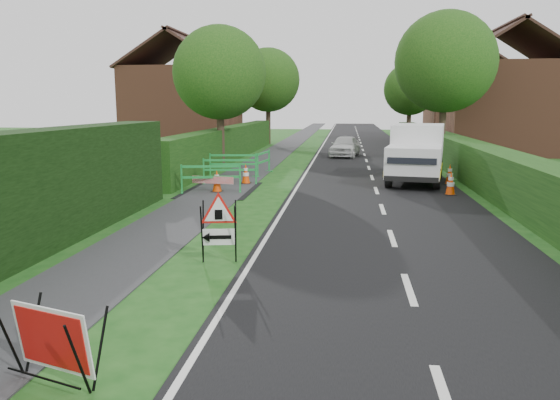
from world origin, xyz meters
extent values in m
plane|color=#174A15|center=(0.00, 0.00, 0.00)|extent=(120.00, 120.00, 0.00)
cube|color=black|center=(2.50, 35.00, 0.00)|extent=(6.00, 90.00, 0.02)
cube|color=#2D2D30|center=(-3.00, 35.00, 0.01)|extent=(2.00, 90.00, 0.02)
cube|color=#14380F|center=(-5.00, 22.00, 0.00)|extent=(1.00, 24.00, 1.80)
cube|color=#14380F|center=(6.50, 16.00, 0.00)|extent=(1.20, 50.00, 1.50)
cube|color=brown|center=(-10.00, 30.00, 2.75)|extent=(7.00, 7.00, 5.50)
cube|color=#331E19|center=(-11.75, 30.00, 6.59)|extent=(4.00, 7.40, 2.58)
cube|color=#331E19|center=(-8.25, 30.00, 6.59)|extent=(4.00, 7.40, 2.58)
cube|color=#331E19|center=(-10.00, 30.00, 7.69)|extent=(0.25, 7.40, 0.18)
cube|color=brown|center=(11.00, 28.00, 2.75)|extent=(7.00, 7.00, 5.50)
cube|color=#331E19|center=(9.25, 28.00, 6.59)|extent=(4.00, 7.40, 2.58)
cube|color=#331E19|center=(12.75, 28.00, 6.59)|extent=(4.00, 7.40, 2.58)
cube|color=#331E19|center=(11.00, 28.00, 7.69)|extent=(0.25, 7.40, 0.18)
cube|color=brown|center=(12.00, 42.00, 2.75)|extent=(7.00, 7.00, 5.50)
cube|color=#331E19|center=(10.25, 42.00, 6.59)|extent=(4.00, 7.40, 2.58)
cube|color=#331E19|center=(13.75, 42.00, 6.59)|extent=(4.00, 7.40, 2.58)
cube|color=#331E19|center=(12.00, 42.00, 7.69)|extent=(0.25, 7.40, 0.18)
cylinder|color=#2D2116|center=(-4.60, 18.00, 1.31)|extent=(0.36, 0.36, 2.62)
sphere|color=#153F11|center=(-4.60, 18.00, 4.50)|extent=(4.40, 4.40, 4.40)
cylinder|color=#2D2116|center=(6.40, 22.00, 1.49)|extent=(0.36, 0.36, 2.97)
sphere|color=#153F11|center=(6.40, 22.00, 5.18)|extent=(5.20, 5.20, 5.20)
cylinder|color=#2D2116|center=(-4.60, 34.00, 1.40)|extent=(0.36, 0.36, 2.80)
sphere|color=#153F11|center=(-4.60, 34.00, 4.84)|extent=(4.80, 4.80, 4.80)
cylinder|color=#2D2116|center=(6.40, 38.00, 1.22)|extent=(0.36, 0.36, 2.45)
sphere|color=#153F11|center=(6.40, 38.00, 4.23)|extent=(4.20, 4.20, 4.20)
cylinder|color=black|center=(-2.20, -2.58, 0.45)|extent=(0.12, 0.30, 0.87)
cylinder|color=black|center=(-2.10, -2.28, 0.45)|extent=(0.12, 0.30, 0.87)
cylinder|color=black|center=(-1.25, -2.90, 0.45)|extent=(0.12, 0.30, 0.87)
cylinder|color=black|center=(-1.15, -2.59, 0.45)|extent=(0.12, 0.30, 0.87)
cylinder|color=black|center=(-1.73, -2.76, 0.15)|extent=(1.02, 0.36, 0.02)
cube|color=white|center=(-1.68, -2.61, 0.53)|extent=(1.05, 0.45, 0.76)
cube|color=red|center=(-1.68, -2.62, 0.53)|extent=(0.95, 0.40, 0.66)
cylinder|color=black|center=(-1.24, 1.94, 0.60)|extent=(0.09, 0.36, 1.17)
cylinder|color=black|center=(-1.29, 2.23, 0.60)|extent=(0.09, 0.36, 1.17)
cylinder|color=black|center=(-0.62, 2.05, 0.60)|extent=(0.09, 0.36, 1.17)
cylinder|color=black|center=(-0.68, 2.34, 0.60)|extent=(0.09, 0.36, 1.17)
cube|color=white|center=(-0.96, 2.12, 0.52)|extent=(0.64, 0.14, 0.31)
cube|color=black|center=(-0.95, 2.10, 0.52)|extent=(0.46, 0.09, 0.07)
cone|color=black|center=(-1.20, 2.06, 0.52)|extent=(0.18, 0.21, 0.19)
cube|color=black|center=(-0.95, 2.10, 0.96)|extent=(0.15, 0.04, 0.19)
cube|color=silver|center=(4.26, 14.62, 1.32)|extent=(2.42, 3.36, 1.84)
cube|color=silver|center=(3.84, 12.33, 0.96)|extent=(2.23, 2.29, 1.12)
cube|color=black|center=(3.67, 11.40, 1.24)|extent=(1.69, 0.51, 0.52)
cube|color=yellow|center=(3.16, 13.92, 0.59)|extent=(0.87, 4.63, 0.23)
cube|color=yellow|center=(5.05, 13.57, 0.59)|extent=(0.87, 4.63, 0.23)
cube|color=black|center=(3.67, 11.41, 0.46)|extent=(1.85, 0.45, 0.19)
cylinder|color=black|center=(2.99, 12.44, 0.38)|extent=(0.36, 0.79, 0.76)
cylinder|color=black|center=(4.68, 12.13, 0.38)|extent=(0.36, 0.79, 0.76)
cylinder|color=black|center=(3.55, 15.45, 0.38)|extent=(0.36, 0.79, 0.76)
cylinder|color=black|center=(5.23, 15.14, 0.38)|extent=(0.36, 0.79, 0.76)
cube|color=black|center=(4.93, 10.90, 0.02)|extent=(0.38, 0.38, 0.04)
cone|color=#F54607|center=(4.93, 10.90, 0.42)|extent=(0.32, 0.32, 0.75)
cylinder|color=white|center=(4.93, 10.90, 0.38)|extent=(0.25, 0.25, 0.14)
cylinder|color=white|center=(4.93, 10.90, 0.56)|extent=(0.17, 0.17, 0.10)
cube|color=black|center=(5.34, 13.40, 0.02)|extent=(0.38, 0.38, 0.04)
cone|color=#F54607|center=(5.34, 13.40, 0.42)|extent=(0.32, 0.32, 0.75)
cylinder|color=white|center=(5.34, 13.40, 0.38)|extent=(0.25, 0.25, 0.14)
cylinder|color=white|center=(5.34, 13.40, 0.56)|extent=(0.17, 0.17, 0.10)
cube|color=black|center=(4.59, 16.18, 0.02)|extent=(0.38, 0.38, 0.04)
cone|color=#F54607|center=(4.59, 16.18, 0.42)|extent=(0.32, 0.32, 0.75)
cylinder|color=white|center=(4.59, 16.18, 0.38)|extent=(0.25, 0.25, 0.14)
cylinder|color=white|center=(4.59, 16.18, 0.56)|extent=(0.17, 0.17, 0.10)
cube|color=black|center=(-3.03, 10.57, 0.02)|extent=(0.38, 0.38, 0.04)
cone|color=#F54607|center=(-3.03, 10.57, 0.42)|extent=(0.32, 0.32, 0.75)
cylinder|color=white|center=(-3.03, 10.57, 0.38)|extent=(0.25, 0.25, 0.14)
cylinder|color=white|center=(-3.03, 10.57, 0.56)|extent=(0.17, 0.17, 0.10)
cube|color=black|center=(-2.40, 12.67, 0.02)|extent=(0.38, 0.38, 0.04)
cone|color=#F54607|center=(-2.40, 12.67, 0.42)|extent=(0.32, 0.32, 0.75)
cylinder|color=white|center=(-2.40, 12.67, 0.38)|extent=(0.25, 0.25, 0.14)
cylinder|color=white|center=(-2.40, 12.67, 0.56)|extent=(0.17, 0.17, 0.10)
cube|color=green|center=(-4.17, 10.18, 0.50)|extent=(0.06, 0.06, 1.00)
cube|color=green|center=(-2.22, 10.62, 0.50)|extent=(0.06, 0.06, 1.00)
cube|color=green|center=(-3.20, 10.40, 0.92)|extent=(1.96, 0.49, 0.08)
cube|color=green|center=(-3.20, 10.40, 0.55)|extent=(1.96, 0.49, 0.08)
cube|color=green|center=(-4.17, 10.18, 0.02)|extent=(0.14, 0.35, 0.04)
cube|color=green|center=(-2.22, 10.62, 0.02)|extent=(0.14, 0.35, 0.04)
cube|color=green|center=(-3.99, 12.41, 0.50)|extent=(0.06, 0.06, 1.00)
cube|color=green|center=(-2.01, 12.71, 0.50)|extent=(0.06, 0.06, 1.00)
cube|color=green|center=(-3.00, 12.56, 0.92)|extent=(1.99, 0.34, 0.08)
cube|color=green|center=(-3.00, 12.56, 0.55)|extent=(1.99, 0.34, 0.08)
cube|color=green|center=(-3.99, 12.41, 0.02)|extent=(0.11, 0.36, 0.04)
cube|color=green|center=(-2.01, 12.71, 0.02)|extent=(0.11, 0.36, 0.04)
cube|color=green|center=(-4.26, 14.49, 0.50)|extent=(0.06, 0.06, 1.00)
cube|color=green|center=(-2.27, 14.70, 0.50)|extent=(0.06, 0.06, 1.00)
cube|color=green|center=(-3.26, 14.60, 0.92)|extent=(1.99, 0.27, 0.08)
cube|color=green|center=(-3.26, 14.60, 0.55)|extent=(1.99, 0.27, 0.08)
cube|color=green|center=(-4.26, 14.49, 0.02)|extent=(0.10, 0.35, 0.04)
cube|color=green|center=(-2.27, 14.70, 0.02)|extent=(0.10, 0.35, 0.04)
cube|color=green|center=(-2.35, 14.70, 0.50)|extent=(0.06, 0.06, 1.00)
cube|color=green|center=(-2.07, 16.68, 0.50)|extent=(0.06, 0.06, 1.00)
cube|color=green|center=(-2.21, 15.69, 0.92)|extent=(0.33, 1.99, 0.08)
cube|color=green|center=(-2.21, 15.69, 0.55)|extent=(0.33, 1.99, 0.08)
cube|color=green|center=(-2.35, 14.70, 0.02)|extent=(0.35, 0.11, 0.04)
cube|color=green|center=(-2.07, 16.68, 0.02)|extent=(0.35, 0.11, 0.04)
cube|color=red|center=(-3.14, 10.42, 0.00)|extent=(1.49, 0.23, 0.25)
imported|color=silver|center=(1.32, 24.39, 0.62)|extent=(1.99, 3.81, 1.24)
camera|label=1|loc=(1.43, -7.80, 3.02)|focal=35.00mm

